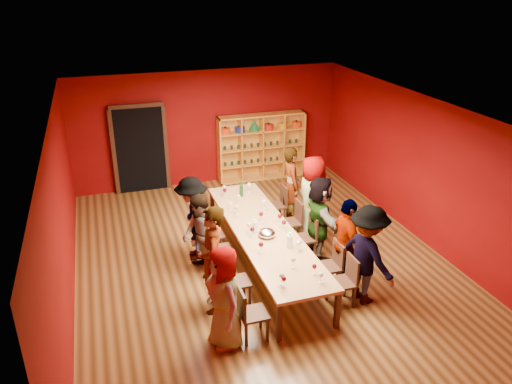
# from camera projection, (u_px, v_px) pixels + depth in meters

# --- Properties ---
(room_shell) EXTENTS (7.10, 9.10, 3.04)m
(room_shell) POSITION_uv_depth(u_px,v_px,m) (264.00, 194.00, 9.13)
(room_shell) COLOR #543416
(room_shell) RESTS_ON ground
(tasting_table) EXTENTS (1.10, 4.50, 0.75)m
(tasting_table) POSITION_uv_depth(u_px,v_px,m) (264.00, 232.00, 9.46)
(tasting_table) COLOR #AF7B49
(tasting_table) RESTS_ON ground
(doorway) EXTENTS (1.40, 0.17, 2.30)m
(doorway) POSITION_uv_depth(u_px,v_px,m) (140.00, 149.00, 12.64)
(doorway) COLOR black
(doorway) RESTS_ON ground
(shelving_unit) EXTENTS (2.40, 0.40, 1.80)m
(shelving_unit) POSITION_uv_depth(u_px,v_px,m) (261.00, 143.00, 13.50)
(shelving_unit) COLOR gold
(shelving_unit) RESTS_ON ground
(chair_person_left_0) EXTENTS (0.42, 0.42, 0.89)m
(chair_person_left_0) POSITION_uv_depth(u_px,v_px,m) (249.00, 311.00, 7.57)
(chair_person_left_0) COLOR black
(chair_person_left_0) RESTS_ON ground
(person_left_0) EXTENTS (0.56, 0.87, 1.65)m
(person_left_0) POSITION_uv_depth(u_px,v_px,m) (224.00, 298.00, 7.33)
(person_left_0) COLOR silver
(person_left_0) RESTS_ON ground
(chair_person_left_1) EXTENTS (0.42, 0.42, 0.89)m
(chair_person_left_1) POSITION_uv_depth(u_px,v_px,m) (232.00, 279.00, 8.36)
(chair_person_left_1) COLOR black
(chair_person_left_1) RESTS_ON ground
(person_left_1) EXTENTS (0.64, 0.78, 1.88)m
(person_left_1) POSITION_uv_depth(u_px,v_px,m) (212.00, 260.00, 8.09)
(person_left_1) COLOR #49494E
(person_left_1) RESTS_ON ground
(chair_person_left_2) EXTENTS (0.42, 0.42, 0.89)m
(chair_person_left_2) POSITION_uv_depth(u_px,v_px,m) (216.00, 247.00, 9.34)
(chair_person_left_2) COLOR black
(chair_person_left_2) RESTS_ON ground
(person_left_2) EXTENTS (0.53, 0.83, 1.59)m
(person_left_2) POSITION_uv_depth(u_px,v_px,m) (200.00, 236.00, 9.13)
(person_left_2) COLOR #4B4C50
(person_left_2) RESTS_ON ground
(chair_person_left_3) EXTENTS (0.42, 0.42, 0.89)m
(chair_person_left_3) POSITION_uv_depth(u_px,v_px,m) (209.00, 232.00, 9.88)
(chair_person_left_3) COLOR black
(chair_person_left_3) RESTS_ON ground
(person_left_3) EXTENTS (0.58, 1.14, 1.70)m
(person_left_3) POSITION_uv_depth(u_px,v_px,m) (192.00, 219.00, 9.65)
(person_left_3) COLOR #6282C9
(person_left_3) RESTS_ON ground
(chair_person_right_0) EXTENTS (0.42, 0.42, 0.89)m
(chair_person_right_0) POSITION_uv_depth(u_px,v_px,m) (346.00, 279.00, 8.38)
(chair_person_right_0) COLOR black
(chair_person_right_0) RESTS_ON ground
(person_right_0) EXTENTS (0.76, 1.23, 1.78)m
(person_right_0) POSITION_uv_depth(u_px,v_px,m) (367.00, 255.00, 8.33)
(person_right_0) COLOR #505056
(person_right_0) RESTS_ON ground
(chair_person_right_1) EXTENTS (0.42, 0.42, 0.89)m
(chair_person_right_1) POSITION_uv_depth(u_px,v_px,m) (332.00, 263.00, 8.83)
(chair_person_right_1) COLOR black
(chair_person_right_1) RESTS_ON ground
(person_right_1) EXTENTS (0.52, 1.02, 1.69)m
(person_right_1) POSITION_uv_depth(u_px,v_px,m) (346.00, 244.00, 8.77)
(person_right_1) COLOR #4B4B50
(person_right_1) RESTS_ON ground
(chair_person_right_2) EXTENTS (0.42, 0.42, 0.89)m
(chair_person_right_2) POSITION_uv_depth(u_px,v_px,m) (308.00, 235.00, 9.79)
(chair_person_right_2) COLOR black
(chair_person_right_2) RESTS_ON ground
(person_right_2) EXTENTS (0.49, 1.58, 1.69)m
(person_right_2) POSITION_uv_depth(u_px,v_px,m) (320.00, 217.00, 9.71)
(person_right_2) COLOR #4E4E53
(person_right_2) RESTS_ON ground
(chair_person_right_3) EXTENTS (0.42, 0.42, 0.89)m
(chair_person_right_3) POSITION_uv_depth(u_px,v_px,m) (294.00, 219.00, 10.41)
(chair_person_right_3) COLOR black
(chair_person_right_3) RESTS_ON ground
(person_right_3) EXTENTS (0.66, 0.98, 1.84)m
(person_right_3) POSITION_uv_depth(u_px,v_px,m) (312.00, 198.00, 10.35)
(person_right_3) COLOR pink
(person_right_3) RESTS_ON ground
(chair_person_right_4) EXTENTS (0.42, 0.42, 0.89)m
(chair_person_right_4) POSITION_uv_depth(u_px,v_px,m) (279.00, 202.00, 11.18)
(chair_person_right_4) COLOR black
(chair_person_right_4) RESTS_ON ground
(person_right_4) EXTENTS (0.53, 0.68, 1.76)m
(person_right_4) POSITION_uv_depth(u_px,v_px,m) (291.00, 185.00, 11.10)
(person_right_4) COLOR white
(person_right_4) RESTS_ON ground
(wine_glass_0) EXTENTS (0.08, 0.08, 0.20)m
(wine_glass_0) POSITION_uv_depth(u_px,v_px,m) (264.00, 202.00, 10.24)
(wine_glass_0) COLOR white
(wine_glass_0) RESTS_ON tasting_table
(wine_glass_1) EXTENTS (0.08, 0.08, 0.21)m
(wine_glass_1) POSITION_uv_depth(u_px,v_px,m) (249.00, 225.00, 9.28)
(wine_glass_1) COLOR white
(wine_glass_1) RESTS_ON tasting_table
(wine_glass_2) EXTENTS (0.07, 0.07, 0.18)m
(wine_glass_2) POSITION_uv_depth(u_px,v_px,m) (230.00, 204.00, 10.18)
(wine_glass_2) COLOR white
(wine_glass_2) RESTS_ON tasting_table
(wine_glass_3) EXTENTS (0.08, 0.08, 0.20)m
(wine_glass_3) POSITION_uv_depth(u_px,v_px,m) (293.00, 260.00, 8.17)
(wine_glass_3) COLOR white
(wine_glass_3) RESTS_ON tasting_table
(wine_glass_4) EXTENTS (0.08, 0.08, 0.19)m
(wine_glass_4) POSITION_uv_depth(u_px,v_px,m) (314.00, 267.00, 7.99)
(wine_glass_4) COLOR white
(wine_glass_4) RESTS_ON tasting_table
(wine_glass_5) EXTENTS (0.08, 0.08, 0.21)m
(wine_glass_5) POSITION_uv_depth(u_px,v_px,m) (252.00, 230.00, 9.12)
(wine_glass_5) COLOR white
(wine_glass_5) RESTS_ON tasting_table
(wine_glass_6) EXTENTS (0.08, 0.08, 0.20)m
(wine_glass_6) POSITION_uv_depth(u_px,v_px,m) (321.00, 275.00, 7.76)
(wine_glass_6) COLOR white
(wine_glass_6) RESTS_ON tasting_table
(wine_glass_7) EXTENTS (0.09, 0.09, 0.22)m
(wine_glass_7) POSITION_uv_depth(u_px,v_px,m) (237.00, 208.00, 9.96)
(wine_glass_7) COLOR white
(wine_glass_7) RESTS_ON tasting_table
(wine_glass_8) EXTENTS (0.09, 0.09, 0.22)m
(wine_glass_8) POSITION_uv_depth(u_px,v_px,m) (261.00, 245.00, 8.60)
(wine_glass_8) COLOR white
(wine_glass_8) RESTS_ON tasting_table
(wine_glass_9) EXTENTS (0.09, 0.09, 0.22)m
(wine_glass_9) POSITION_uv_depth(u_px,v_px,m) (249.00, 185.00, 11.00)
(wine_glass_9) COLOR white
(wine_glass_9) RESTS_ON tasting_table
(wine_glass_10) EXTENTS (0.08, 0.08, 0.19)m
(wine_glass_10) POSITION_uv_depth(u_px,v_px,m) (239.00, 197.00, 10.50)
(wine_glass_10) COLOR white
(wine_glass_10) RESTS_ON tasting_table
(wine_glass_11) EXTENTS (0.08, 0.08, 0.20)m
(wine_glass_11) POSITION_uv_depth(u_px,v_px,m) (298.00, 244.00, 8.66)
(wine_glass_11) COLOR white
(wine_glass_11) RESTS_ON tasting_table
(wine_glass_12) EXTENTS (0.09, 0.09, 0.22)m
(wine_glass_12) POSITION_uv_depth(u_px,v_px,m) (225.00, 190.00, 10.76)
(wine_glass_12) COLOR white
(wine_glass_12) RESTS_ON tasting_table
(wine_glass_13) EXTENTS (0.08, 0.08, 0.19)m
(wine_glass_13) POSITION_uv_depth(u_px,v_px,m) (284.00, 279.00, 7.67)
(wine_glass_13) COLOR white
(wine_glass_13) RESTS_ON tasting_table
(wine_glass_14) EXTENTS (0.09, 0.09, 0.22)m
(wine_glass_14) POSITION_uv_depth(u_px,v_px,m) (224.00, 188.00, 10.87)
(wine_glass_14) COLOR white
(wine_glass_14) RESTS_ON tasting_table
(wine_glass_15) EXTENTS (0.08, 0.08, 0.21)m
(wine_glass_15) POSITION_uv_depth(u_px,v_px,m) (284.00, 223.00, 9.38)
(wine_glass_15) COLOR white
(wine_glass_15) RESTS_ON tasting_table
(wine_glass_16) EXTENTS (0.09, 0.09, 0.21)m
(wine_glass_16) POSITION_uv_depth(u_px,v_px,m) (280.00, 217.00, 9.60)
(wine_glass_16) COLOR white
(wine_glass_16) RESTS_ON tasting_table
(wine_glass_17) EXTENTS (0.09, 0.09, 0.22)m
(wine_glass_17) POSITION_uv_depth(u_px,v_px,m) (282.00, 276.00, 7.71)
(wine_glass_17) COLOR white
(wine_glass_17) RESTS_ON tasting_table
(wine_glass_18) EXTENTS (0.09, 0.09, 0.22)m
(wine_glass_18) POSITION_uv_depth(u_px,v_px,m) (300.00, 242.00, 8.69)
(wine_glass_18) COLOR white
(wine_glass_18) RESTS_ON tasting_table
(wine_glass_19) EXTENTS (0.09, 0.09, 0.22)m
(wine_glass_19) POSITION_uv_depth(u_px,v_px,m) (261.00, 214.00, 9.69)
(wine_glass_19) COLOR white
(wine_glass_19) RESTS_ON tasting_table
(spittoon_bowl) EXTENTS (0.32, 0.32, 0.18)m
(spittoon_bowl) POSITION_uv_depth(u_px,v_px,m) (267.00, 233.00, 9.16)
(spittoon_bowl) COLOR silver
(spittoon_bowl) RESTS_ON tasting_table
(carafe_a) EXTENTS (0.13, 0.13, 0.26)m
(carafe_a) POSITION_uv_depth(u_px,v_px,m) (255.00, 227.00, 9.31)
(carafe_a) COLOR white
(carafe_a) RESTS_ON tasting_table
(carafe_b) EXTENTS (0.14, 0.14, 0.29)m
(carafe_b) POSITION_uv_depth(u_px,v_px,m) (290.00, 241.00, 8.79)
(carafe_b) COLOR white
(carafe_b) RESTS_ON tasting_table
(wine_bottle) EXTENTS (0.10, 0.10, 0.34)m
(wine_bottle) POSITION_uv_depth(u_px,v_px,m) (241.00, 191.00, 10.82)
(wine_bottle) COLOR #153A19
(wine_bottle) RESTS_ON tasting_table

